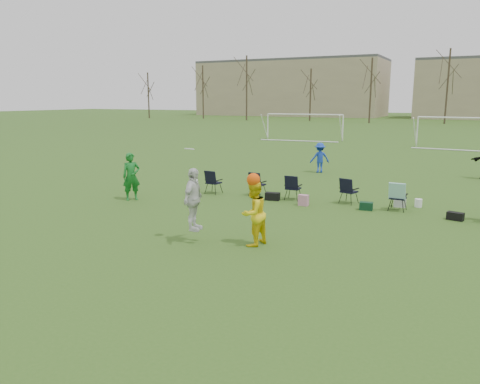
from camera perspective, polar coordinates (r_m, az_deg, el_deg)
The scene contains 8 objects.
ground at distance 10.69m, azimuth -1.84°, elevation -9.83°, with size 260.00×260.00×0.00m, color #32581B.
fielder_green_near at distance 18.47m, azimuth -13.10°, elevation 1.85°, with size 0.67×0.44×1.83m, color #126720.
fielder_blue at distance 25.16m, azimuth 9.70°, elevation 4.14°, with size 1.02×0.59×1.58m, color #173AAF.
center_contest at distance 12.45m, azimuth -1.41°, elevation -1.81°, with size 2.25×1.52×2.58m.
sideline_setup at distance 17.48m, azimuth 13.60°, elevation 0.06°, with size 10.91×1.89×1.88m.
goal_left at distance 45.27m, azimuth 7.85°, elevation 8.75°, with size 7.39×0.76×2.46m.
goal_mid at distance 40.79m, azimuth 25.94°, elevation 7.46°, with size 7.40×0.63×2.46m.
tree_line at distance 78.73m, azimuth 24.03°, elevation 11.25°, with size 110.28×3.28×11.40m.
Camera 1 is at (4.81, -8.74, 3.86)m, focal length 35.00 mm.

